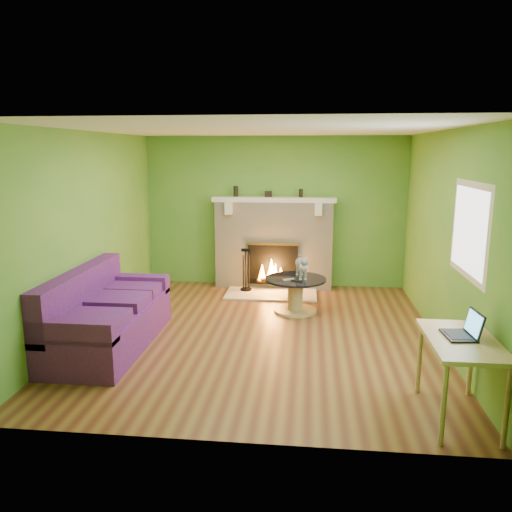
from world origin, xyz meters
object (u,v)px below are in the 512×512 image
at_px(sofa, 104,317).
at_px(cat, 301,266).
at_px(desk, 462,349).
at_px(coffee_table, 295,292).

height_order(sofa, cat, sofa).
distance_m(desk, cat, 3.27).
distance_m(sofa, coffee_table, 2.77).
height_order(desk, cat, cat).
height_order(coffee_table, cat, cat).
bearing_deg(cat, desk, -75.68).
relative_size(coffee_table, desk, 0.89).
bearing_deg(desk, sofa, 161.12).
bearing_deg(cat, coffee_table, -159.97).
bearing_deg(coffee_table, desk, -62.05).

